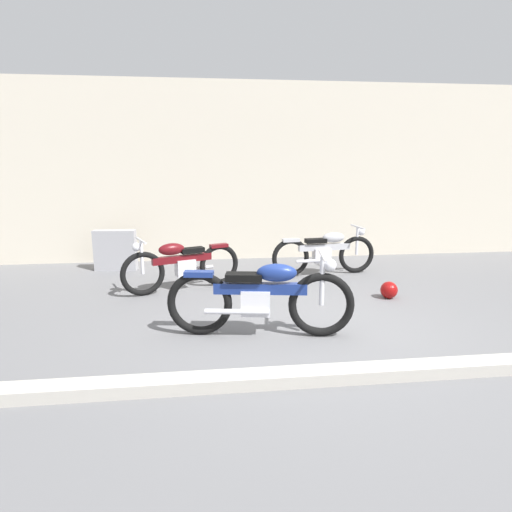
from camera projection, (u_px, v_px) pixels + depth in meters
name	position (u px, v px, depth m)	size (l,w,h in m)	color
ground_plane	(312.00, 331.00, 5.31)	(40.00, 40.00, 0.00)	slate
building_wall	(264.00, 172.00, 9.07)	(18.00, 0.30, 3.55)	beige
curb_strip	(344.00, 374.00, 4.11)	(18.00, 0.24, 0.12)	#B7B2A8
stone_marker	(115.00, 250.00, 8.20)	(0.77, 0.20, 0.75)	#9E9EA3
helmet	(389.00, 290.00, 6.56)	(0.25, 0.25, 0.25)	maroon
motorcycle_maroon	(181.00, 264.00, 6.92)	(1.83, 0.88, 0.87)	black
motorcycle_silver	(325.00, 252.00, 7.86)	(1.92, 0.54, 0.86)	black
motorcycle_blue	(262.00, 297.00, 5.09)	(2.16, 0.63, 0.98)	black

